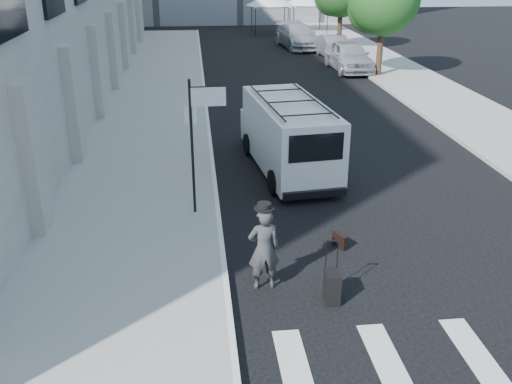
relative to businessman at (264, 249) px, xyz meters
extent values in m
plane|color=black|center=(1.22, 0.37, -0.90)|extent=(120.00, 120.00, 0.00)
cube|color=gray|center=(-3.03, 16.37, -0.82)|extent=(4.50, 48.00, 0.15)
cube|color=gray|center=(10.22, 20.37, -0.82)|extent=(4.00, 56.00, 0.15)
cylinder|color=black|center=(-1.38, 3.57, 1.00)|extent=(0.07, 0.07, 3.50)
cube|color=white|center=(-1.38, 3.59, 1.85)|extent=(0.30, 0.03, 0.42)
cube|color=white|center=(-0.93, 3.57, 2.30)|extent=(0.85, 0.06, 0.45)
cylinder|color=black|center=(8.82, 20.37, 0.50)|extent=(0.32, 0.32, 2.80)
sphere|color=#1F3E14|center=(8.42, 20.97, 2.66)|extent=(2.66, 2.66, 2.66)
cylinder|color=black|center=(8.82, 29.37, 0.50)|extent=(0.32, 0.32, 2.80)
cylinder|color=black|center=(3.82, 36.97, 0.20)|extent=(0.06, 0.06, 2.20)
cylinder|color=black|center=(6.62, 36.97, 0.20)|extent=(0.06, 0.06, 2.20)
cylinder|color=black|center=(3.82, 39.77, 0.20)|extent=(0.06, 0.06, 2.20)
cylinder|color=black|center=(6.62, 39.77, 0.20)|extent=(0.06, 0.06, 2.20)
cube|color=white|center=(5.22, 38.37, 1.35)|extent=(3.00, 3.00, 0.12)
cylinder|color=black|center=(7.02, 37.47, 0.20)|extent=(0.06, 0.06, 2.20)
cylinder|color=black|center=(9.82, 37.47, 0.20)|extent=(0.06, 0.06, 2.20)
cylinder|color=black|center=(7.02, 40.27, 0.20)|extent=(0.06, 0.06, 2.20)
cylinder|color=black|center=(9.82, 40.27, 0.20)|extent=(0.06, 0.06, 2.20)
cube|color=white|center=(8.42, 38.87, 1.35)|extent=(3.00, 3.00, 0.12)
imported|color=#323234|center=(0.00, 0.00, 0.00)|extent=(0.68, 0.48, 1.80)
cube|color=black|center=(2.00, 1.53, -0.73)|extent=(0.30, 0.45, 0.34)
cube|color=black|center=(1.29, -0.66, -0.57)|extent=(0.31, 0.47, 0.66)
cylinder|color=black|center=(1.18, -0.45, 0.05)|extent=(0.02, 0.02, 0.63)
cylinder|color=black|center=(1.41, -0.46, 0.05)|extent=(0.02, 0.02, 0.63)
cube|color=black|center=(1.30, -0.46, 0.36)|extent=(0.25, 0.04, 0.03)
cube|color=silver|center=(1.61, 6.65, 0.31)|extent=(2.48, 5.34, 2.01)
cube|color=silver|center=(1.30, 9.45, -0.18)|extent=(1.90, 1.06, 1.05)
cube|color=black|center=(1.90, 4.10, 0.73)|extent=(1.53, 0.25, 0.76)
cylinder|color=black|center=(0.51, 8.35, -0.54)|extent=(0.35, 0.75, 0.73)
cylinder|color=black|center=(2.31, 8.55, -0.54)|extent=(0.35, 0.75, 0.73)
cylinder|color=black|center=(0.90, 4.83, -0.54)|extent=(0.35, 0.75, 0.73)
cylinder|color=black|center=(2.71, 5.04, -0.54)|extent=(0.35, 0.75, 0.73)
imported|color=#AFB1B7|center=(7.66, 22.34, -0.05)|extent=(2.14, 5.03, 1.69)
imported|color=slate|center=(7.79, 26.48, -0.19)|extent=(1.73, 4.37, 1.42)
imported|color=#ABAFB3|center=(6.22, 30.98, -0.07)|extent=(3.00, 5.94, 1.65)
camera|label=1|loc=(-1.26, -10.10, 5.60)|focal=40.00mm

